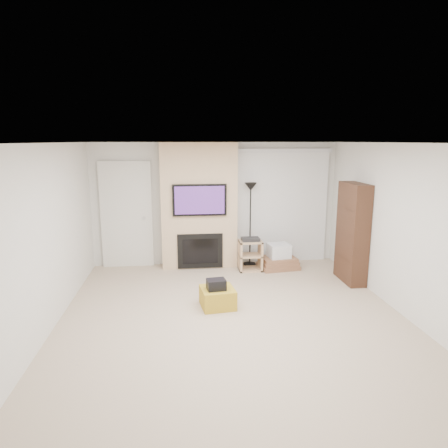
{
  "coord_description": "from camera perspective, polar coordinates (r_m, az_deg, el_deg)",
  "views": [
    {
      "loc": [
        -0.74,
        -5.34,
        2.53
      ],
      "look_at": [
        0.0,
        1.2,
        1.15
      ],
      "focal_mm": 32.0,
      "sensor_mm": 36.0,
      "label": 1
    }
  ],
  "objects": [
    {
      "name": "floor_lamp",
      "position": [
        8.06,
        3.81,
        3.35
      ],
      "size": [
        0.25,
        0.25,
        1.71
      ],
      "color": "black",
      "rests_on": "floor"
    },
    {
      "name": "av_stand",
      "position": [
        7.93,
        3.77,
        -4.17
      ],
      "size": [
        0.45,
        0.38,
        0.66
      ],
      "color": "tan",
      "rests_on": "floor"
    },
    {
      "name": "wall_front",
      "position": [
        2.98,
        8.8,
        -13.74
      ],
      "size": [
        5.0,
        0.0,
        2.5
      ],
      "primitive_type": "cube",
      "rotation": [
        1.57,
        0.0,
        0.0
      ],
      "color": "silver",
      "rests_on": "ground"
    },
    {
      "name": "ottoman",
      "position": [
        6.27,
        -0.92,
        -10.45
      ],
      "size": [
        0.56,
        0.56,
        0.3
      ],
      "primitive_type": "cube",
      "rotation": [
        0.0,
        0.0,
        0.12
      ],
      "color": "#B59123",
      "rests_on": "floor"
    },
    {
      "name": "black_bag",
      "position": [
        6.15,
        -1.12,
        -8.63
      ],
      "size": [
        0.3,
        0.25,
        0.16
      ],
      "primitive_type": "cube",
      "rotation": [
        0.0,
        0.0,
        0.12
      ],
      "color": "black",
      "rests_on": "ottoman"
    },
    {
      "name": "hvac_vent",
      "position": [
        6.24,
        4.15,
        11.51
      ],
      "size": [
        0.35,
        0.18,
        0.01
      ],
      "primitive_type": "cube",
      "color": "silver",
      "rests_on": "ceiling"
    },
    {
      "name": "floor",
      "position": [
        5.95,
        1.33,
        -13.31
      ],
      "size": [
        5.0,
        5.5,
        0.0
      ],
      "primitive_type": "cube",
      "color": "tan",
      "rests_on": "ground"
    },
    {
      "name": "ceiling",
      "position": [
        5.39,
        1.46,
        11.52
      ],
      "size": [
        5.0,
        5.5,
        0.0
      ],
      "primitive_type": "cube",
      "color": "white",
      "rests_on": "wall_back"
    },
    {
      "name": "wall_left",
      "position": [
        5.77,
        -24.06,
        -2.03
      ],
      "size": [
        0.0,
        5.5,
        2.5
      ],
      "primitive_type": "cube",
      "rotation": [
        1.57,
        0.0,
        1.57
      ],
      "color": "silver",
      "rests_on": "ground"
    },
    {
      "name": "bookshelf",
      "position": [
        7.53,
        17.86,
        -1.24
      ],
      "size": [
        0.3,
        0.8,
        1.8
      ],
      "color": "#351E13",
      "rests_on": "floor"
    },
    {
      "name": "fireplace_wall",
      "position": [
        7.99,
        -3.58,
        2.5
      ],
      "size": [
        1.5,
        0.47,
        2.5
      ],
      "color": "#D3B087",
      "rests_on": "floor"
    },
    {
      "name": "wall_back",
      "position": [
        8.22,
        -1.21,
        2.89
      ],
      "size": [
        5.0,
        0.0,
        2.5
      ],
      "primitive_type": "cube",
      "rotation": [
        1.57,
        0.0,
        0.0
      ],
      "color": "silver",
      "rests_on": "ground"
    },
    {
      "name": "wall_right",
      "position": [
        6.37,
        24.26,
        -0.8
      ],
      "size": [
        0.0,
        5.5,
        2.5
      ],
      "primitive_type": "cube",
      "rotation": [
        1.57,
        0.0,
        1.57
      ],
      "color": "silver",
      "rests_on": "ground"
    },
    {
      "name": "entry_door",
      "position": [
        8.26,
        -13.72,
        1.21
      ],
      "size": [
        1.02,
        0.11,
        2.14
      ],
      "color": "silver",
      "rests_on": "floor"
    },
    {
      "name": "box_stack",
      "position": [
        8.14,
        7.79,
        -4.97
      ],
      "size": [
        0.81,
        0.66,
        0.5
      ],
      "color": "#8F6043",
      "rests_on": "floor"
    },
    {
      "name": "vertical_blinds",
      "position": [
        8.41,
        8.37,
        3.13
      ],
      "size": [
        1.98,
        0.1,
        2.37
      ],
      "color": "silver",
      "rests_on": "floor"
    }
  ]
}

